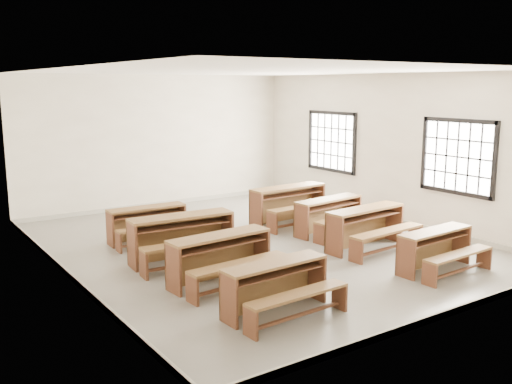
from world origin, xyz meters
TOP-DOWN VIEW (x-y plane):
  - room at (0.09, 0.00)m, footprint 8.50×8.50m
  - desk_set_0 at (-1.62, -2.87)m, footprint 1.54×0.85m
  - desk_set_1 at (-1.63, -1.47)m, footprint 1.71×0.97m
  - desk_set_2 at (-1.63, -0.20)m, footprint 1.84×1.05m
  - desk_set_3 at (-1.60, 1.32)m, footprint 1.52×0.83m
  - desk_set_4 at (1.54, -2.92)m, footprint 1.50×0.83m
  - desk_set_5 at (1.51, -1.39)m, footprint 1.74×0.99m
  - desk_set_6 at (1.69, -0.18)m, footprint 1.65×0.98m
  - desk_set_7 at (1.55, 0.98)m, footprint 1.82×1.00m

SIDE VIEW (x-z plane):
  - desk_set_4 at x=1.54m, z-range 0.05..0.72m
  - desk_set_3 at x=-1.60m, z-range 0.06..0.73m
  - desk_set_0 at x=-1.62m, z-range 0.06..0.74m
  - desk_set_6 at x=1.69m, z-range 0.06..0.77m
  - desk_set_1 at x=-1.63m, z-range 0.06..0.81m
  - desk_set_5 at x=1.51m, z-range 0.06..0.82m
  - desk_set_2 at x=-1.63m, z-range 0.07..0.87m
  - desk_set_7 at x=1.55m, z-range 0.07..0.87m
  - room at x=0.09m, z-range 0.54..3.74m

